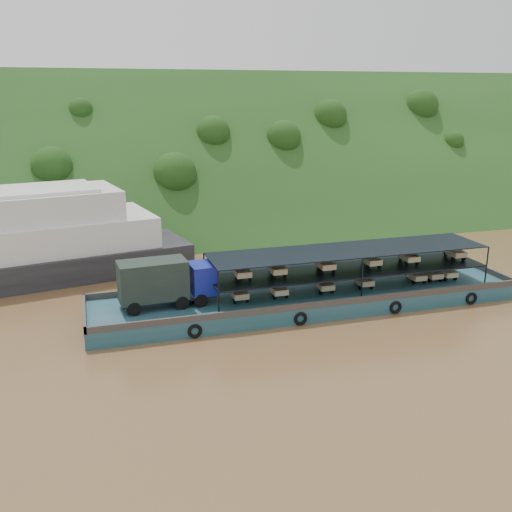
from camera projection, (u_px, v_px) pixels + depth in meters
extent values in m
plane|color=brown|center=(289.00, 300.00, 47.93)|extent=(160.00, 160.00, 0.00)
cube|color=#1B3413|center=(202.00, 215.00, 81.05)|extent=(140.00, 39.60, 39.60)
cube|color=#15454A|center=(308.00, 299.00, 46.33)|extent=(35.00, 7.00, 1.20)
cube|color=#592D19|center=(293.00, 277.00, 49.23)|extent=(35.00, 0.20, 0.50)
cube|color=#592D19|center=(325.00, 304.00, 42.97)|extent=(35.00, 0.20, 0.50)
cube|color=#592D19|center=(489.00, 271.00, 50.96)|extent=(0.20, 7.00, 0.50)
cube|color=#592D19|center=(84.00, 313.00, 41.24)|extent=(0.20, 7.00, 0.50)
torus|color=black|center=(195.00, 331.00, 40.29)|extent=(1.06, 0.26, 1.06)
torus|color=black|center=(301.00, 319.00, 42.52)|extent=(1.06, 0.26, 1.06)
torus|color=black|center=(396.00, 307.00, 44.76)|extent=(1.06, 0.26, 1.06)
torus|color=black|center=(471.00, 298.00, 46.71)|extent=(1.06, 0.26, 1.06)
cylinder|color=black|center=(134.00, 309.00, 41.26)|extent=(1.07, 0.44, 1.04)
cylinder|color=black|center=(129.00, 299.00, 43.22)|extent=(1.07, 0.44, 1.04)
cylinder|color=black|center=(182.00, 303.00, 42.48)|extent=(1.07, 0.44, 1.04)
cylinder|color=black|center=(175.00, 293.00, 44.44)|extent=(1.07, 0.44, 1.04)
cylinder|color=black|center=(201.00, 300.00, 42.98)|extent=(1.07, 0.44, 1.04)
cylinder|color=black|center=(193.00, 291.00, 44.95)|extent=(1.07, 0.44, 1.04)
cube|color=black|center=(168.00, 297.00, 43.13)|extent=(7.23, 2.79, 0.21)
cube|color=navy|center=(202.00, 278.00, 43.73)|extent=(1.95, 2.62, 2.29)
cube|color=black|center=(213.00, 272.00, 43.92)|extent=(0.21, 2.08, 0.94)
cube|color=black|center=(153.00, 280.00, 42.36)|extent=(5.17, 2.85, 2.92)
cube|color=black|center=(348.00, 269.00, 46.69)|extent=(23.00, 5.00, 0.12)
cube|color=black|center=(349.00, 250.00, 46.24)|extent=(23.00, 5.00, 0.08)
cylinder|color=black|center=(219.00, 293.00, 41.18)|extent=(0.12, 0.12, 3.30)
cylinder|color=black|center=(204.00, 273.00, 45.78)|extent=(0.12, 0.12, 3.30)
cylinder|color=black|center=(362.00, 278.00, 44.39)|extent=(0.12, 0.12, 3.30)
cylinder|color=black|center=(335.00, 261.00, 48.99)|extent=(0.12, 0.12, 3.30)
cylinder|color=black|center=(487.00, 266.00, 47.60)|extent=(0.12, 0.12, 3.30)
cylinder|color=black|center=(450.00, 251.00, 52.20)|extent=(0.12, 0.12, 3.30)
cylinder|color=black|center=(235.00, 292.00, 45.43)|extent=(0.12, 0.52, 0.52)
cylinder|color=black|center=(235.00, 301.00, 43.63)|extent=(0.14, 0.52, 0.52)
cylinder|color=black|center=(247.00, 299.00, 43.91)|extent=(0.14, 0.52, 0.52)
cube|color=tan|center=(240.00, 294.00, 44.00)|extent=(1.15, 1.50, 0.44)
cube|color=red|center=(236.00, 287.00, 45.01)|extent=(0.55, 0.80, 0.80)
cube|color=red|center=(236.00, 282.00, 44.69)|extent=(0.50, 0.10, 0.10)
cylinder|color=black|center=(273.00, 289.00, 46.33)|extent=(0.12, 0.52, 0.52)
cylinder|color=black|center=(274.00, 296.00, 44.53)|extent=(0.14, 0.52, 0.52)
cylinder|color=black|center=(286.00, 295.00, 44.81)|extent=(0.14, 0.52, 0.52)
cube|color=beige|center=(279.00, 290.00, 44.90)|extent=(1.15, 1.50, 0.44)
cube|color=#AC0B1E|center=(274.00, 284.00, 45.91)|extent=(0.55, 0.80, 0.80)
cube|color=#AC0B1E|center=(275.00, 278.00, 45.58)|extent=(0.50, 0.10, 0.10)
cylinder|color=black|center=(318.00, 284.00, 47.42)|extent=(0.12, 0.52, 0.52)
cylinder|color=black|center=(321.00, 292.00, 45.63)|extent=(0.14, 0.52, 0.52)
cylinder|color=black|center=(332.00, 290.00, 45.90)|extent=(0.14, 0.52, 0.52)
cube|color=tan|center=(325.00, 286.00, 45.99)|extent=(1.15, 1.50, 0.44)
cube|color=red|center=(319.00, 279.00, 47.00)|extent=(0.55, 0.80, 0.80)
cube|color=red|center=(320.00, 274.00, 46.68)|extent=(0.50, 0.10, 0.10)
cylinder|color=black|center=(356.00, 280.00, 48.41)|extent=(0.12, 0.52, 0.52)
cylinder|color=black|center=(361.00, 287.00, 46.61)|extent=(0.14, 0.52, 0.52)
cylinder|color=black|center=(372.00, 286.00, 46.89)|extent=(0.14, 0.52, 0.52)
cube|color=tan|center=(364.00, 282.00, 46.98)|extent=(1.15, 1.50, 0.44)
cube|color=red|center=(358.00, 275.00, 47.99)|extent=(0.55, 0.80, 0.80)
cube|color=red|center=(359.00, 270.00, 47.67)|extent=(0.50, 0.10, 0.10)
cylinder|color=black|center=(407.00, 275.00, 49.79)|extent=(0.12, 0.52, 0.52)
cylinder|color=black|center=(414.00, 282.00, 47.99)|extent=(0.14, 0.52, 0.52)
cylinder|color=black|center=(424.00, 281.00, 48.27)|extent=(0.14, 0.52, 0.52)
cube|color=#C5AF8B|center=(417.00, 276.00, 48.36)|extent=(1.15, 1.50, 0.44)
cube|color=red|center=(410.00, 270.00, 49.37)|extent=(0.55, 0.80, 0.80)
cube|color=red|center=(411.00, 265.00, 49.05)|extent=(0.50, 0.10, 0.10)
cylinder|color=black|center=(438.00, 272.00, 50.65)|extent=(0.12, 0.52, 0.52)
cylinder|color=black|center=(445.00, 278.00, 48.85)|extent=(0.14, 0.52, 0.52)
cylinder|color=black|center=(455.00, 277.00, 49.13)|extent=(0.14, 0.52, 0.52)
cube|color=beige|center=(448.00, 273.00, 49.22)|extent=(1.15, 1.50, 0.44)
cube|color=#AB0B18|center=(440.00, 267.00, 50.23)|extent=(0.55, 0.80, 0.80)
cube|color=#AB0B18|center=(442.00, 262.00, 49.91)|extent=(0.50, 0.10, 0.10)
cylinder|color=black|center=(423.00, 273.00, 50.23)|extent=(0.12, 0.52, 0.52)
cylinder|color=black|center=(430.00, 280.00, 48.44)|extent=(0.14, 0.52, 0.52)
cylinder|color=black|center=(440.00, 279.00, 48.72)|extent=(0.14, 0.52, 0.52)
cube|color=#C5AF8B|center=(433.00, 274.00, 48.81)|extent=(1.15, 1.50, 0.44)
cube|color=red|center=(426.00, 269.00, 49.81)|extent=(0.55, 0.80, 0.80)
cube|color=red|center=(427.00, 264.00, 49.49)|extent=(0.50, 0.10, 0.10)
cylinder|color=black|center=(237.00, 272.00, 45.02)|extent=(0.12, 0.52, 0.52)
cylinder|color=black|center=(237.00, 279.00, 43.22)|extent=(0.14, 0.52, 0.52)
cylinder|color=black|center=(250.00, 278.00, 43.50)|extent=(0.14, 0.52, 0.52)
cube|color=#C2AD89|center=(242.00, 273.00, 43.59)|extent=(1.15, 1.50, 0.44)
cube|color=#1A349C|center=(238.00, 266.00, 44.60)|extent=(0.55, 0.80, 0.80)
cube|color=#1A349C|center=(239.00, 261.00, 44.28)|extent=(0.50, 0.10, 0.10)
cylinder|color=black|center=(271.00, 268.00, 45.81)|extent=(0.12, 0.52, 0.52)
cylinder|color=black|center=(273.00, 276.00, 44.02)|extent=(0.14, 0.52, 0.52)
cylinder|color=black|center=(285.00, 274.00, 44.30)|extent=(0.14, 0.52, 0.52)
cube|color=tan|center=(277.00, 270.00, 44.38)|extent=(1.15, 1.50, 0.44)
cube|color=#19469B|center=(273.00, 263.00, 45.39)|extent=(0.55, 0.80, 0.80)
cube|color=#19469B|center=(274.00, 258.00, 45.07)|extent=(0.50, 0.10, 0.10)
cylinder|color=black|center=(319.00, 264.00, 46.96)|extent=(0.12, 0.52, 0.52)
cylinder|color=black|center=(322.00, 271.00, 45.17)|extent=(0.14, 0.52, 0.52)
cylinder|color=black|center=(333.00, 270.00, 45.45)|extent=(0.14, 0.52, 0.52)
cube|color=#CBB88F|center=(326.00, 265.00, 45.53)|extent=(1.15, 1.50, 0.44)
cube|color=#B82C0C|center=(320.00, 259.00, 46.54)|extent=(0.55, 0.80, 0.80)
cube|color=#B82C0C|center=(322.00, 254.00, 46.22)|extent=(0.50, 0.10, 0.10)
cylinder|color=black|center=(364.00, 260.00, 48.10)|extent=(0.12, 0.52, 0.52)
cylinder|color=black|center=(368.00, 267.00, 46.31)|extent=(0.14, 0.52, 0.52)
cylinder|color=black|center=(379.00, 266.00, 46.59)|extent=(0.14, 0.52, 0.52)
cube|color=#C7B88D|center=(372.00, 261.00, 46.67)|extent=(1.15, 1.50, 0.44)
cube|color=beige|center=(366.00, 255.00, 47.68)|extent=(0.55, 0.80, 0.80)
cube|color=beige|center=(367.00, 250.00, 47.36)|extent=(0.50, 0.10, 0.10)
cylinder|color=black|center=(400.00, 257.00, 49.09)|extent=(0.12, 0.52, 0.52)
cylinder|color=black|center=(406.00, 263.00, 47.29)|extent=(0.14, 0.52, 0.52)
cylinder|color=black|center=(417.00, 262.00, 47.57)|extent=(0.14, 0.52, 0.52)
cube|color=#C2BB89|center=(410.00, 257.00, 47.66)|extent=(1.15, 1.50, 0.44)
cube|color=red|center=(403.00, 252.00, 48.67)|extent=(0.55, 0.80, 0.80)
cube|color=red|center=(404.00, 247.00, 48.35)|extent=(0.50, 0.10, 0.10)
cylinder|color=black|center=(446.00, 253.00, 50.35)|extent=(0.12, 0.52, 0.52)
cylinder|color=black|center=(453.00, 259.00, 48.56)|extent=(0.14, 0.52, 0.52)
cylinder|color=black|center=(463.00, 258.00, 48.84)|extent=(0.14, 0.52, 0.52)
cube|color=#C5AE8B|center=(456.00, 253.00, 48.92)|extent=(1.15, 1.50, 0.44)
cube|color=beige|center=(448.00, 248.00, 49.93)|extent=(0.55, 0.80, 0.80)
cube|color=beige|center=(450.00, 243.00, 49.61)|extent=(0.50, 0.10, 0.10)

